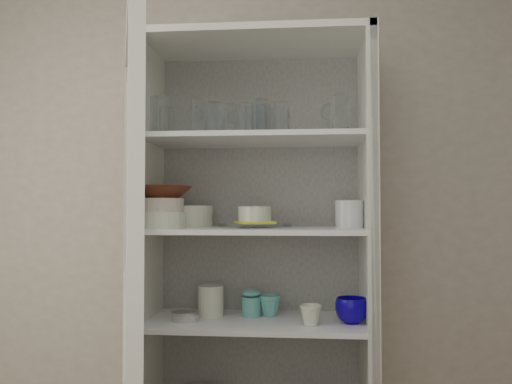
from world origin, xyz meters
The scene contains 35 objects.
wall_back centered at (0.00, 1.50, 1.30)m, with size 3.60×0.02×2.60m, color #A49A88.
pantry_cabinet centered at (0.20, 1.34, 0.94)m, with size 1.00×0.45×2.10m.
cupboard_door centered at (-0.14, 0.63, 0.87)m, with size 0.35×0.86×2.00m.
tumbler_0 centered at (-0.20, 1.12, 1.74)m, with size 0.08×0.08×0.16m, color silver.
tumbler_1 centered at (0.03, 1.15, 1.73)m, with size 0.07×0.07×0.13m, color silver.
tumbler_2 centered at (0.03, 1.16, 1.73)m, with size 0.07×0.07×0.14m, color silver.
tumbler_3 centered at (0.17, 1.17, 1.73)m, with size 0.07×0.07×0.13m, color silver.
tumbler_4 centered at (0.23, 1.14, 1.73)m, with size 0.07×0.07×0.14m, color silver.
tumbler_5 centered at (0.32, 1.16, 1.73)m, with size 0.07×0.07×0.13m, color silver.
tumbler_6 centered at (0.56, 1.12, 1.74)m, with size 0.08×0.08×0.15m, color silver.
tumbler_7 centered at (-0.21, 1.30, 1.73)m, with size 0.07×0.07×0.15m, color silver.
tumbler_8 centered at (0.09, 1.25, 1.73)m, with size 0.07×0.07×0.15m, color silver.
tumbler_9 centered at (0.21, 1.27, 1.73)m, with size 0.07×0.07×0.14m, color silver.
tumbler_10 centered at (0.25, 1.27, 1.73)m, with size 0.06×0.06×0.13m, color silver.
tumbler_11 centered at (0.23, 1.25, 1.73)m, with size 0.07×0.07×0.14m, color silver.
goblet_0 centered at (-0.09, 1.35, 1.75)m, with size 0.08×0.08×0.18m, color silver, non-canonical shape.
goblet_1 centered at (0.09, 1.39, 1.74)m, with size 0.07×0.07×0.16m, color silver, non-canonical shape.
goblet_2 centered at (0.32, 1.36, 1.74)m, with size 0.07×0.07×0.16m, color silver, non-canonical shape.
goblet_3 centered at (0.53, 1.39, 1.76)m, with size 0.08×0.08×0.19m, color silver, non-canonical shape.
plate_stack_front centered at (-0.21, 1.22, 1.30)m, with size 0.21×0.21×0.07m, color beige.
plate_stack_back centered at (-0.12, 1.37, 1.31)m, with size 0.22×0.22×0.10m, color beige.
cream_bowl centered at (-0.21, 1.22, 1.36)m, with size 0.19×0.19×0.06m, color beige.
terracotta_bowl centered at (-0.21, 1.22, 1.42)m, with size 0.23×0.23×0.06m, color #4A1E10.
glass_platter centered at (0.19, 1.28, 1.27)m, with size 0.33×0.33×0.02m, color silver.
yellow_trivet centered at (0.19, 1.28, 1.28)m, with size 0.15×0.15×0.01m, color yellow.
white_ramekin centered at (0.19, 1.28, 1.32)m, with size 0.15×0.15×0.06m, color beige.
grey_bowl_stack centered at (0.61, 1.28, 1.32)m, with size 0.12×0.12×0.12m, color silver.
mug_blue centered at (0.61, 1.22, 0.91)m, with size 0.14×0.14×0.11m, color #070788.
mug_teal centered at (0.26, 1.34, 0.91)m, with size 0.10×0.10×0.09m, color teal.
mug_white centered at (0.44, 1.17, 0.90)m, with size 0.09×0.09×0.08m, color beige.
teal_jar centered at (0.17, 1.33, 0.91)m, with size 0.09×0.09×0.10m.
measuring_cups centered at (-0.11, 1.20, 0.88)m, with size 0.10×0.10×0.04m, color silver.
white_canister centered at (-0.01, 1.31, 0.93)m, with size 0.12×0.12×0.14m, color beige.
tumbler_12 centered at (0.19, 1.23, 1.73)m, with size 0.06×0.06×0.13m, color silver.
tumbler_13 centered at (-0.03, 1.13, 1.73)m, with size 0.07×0.07×0.15m, color silver.
Camera 1 is at (0.39, -0.92, 1.35)m, focal length 35.00 mm.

